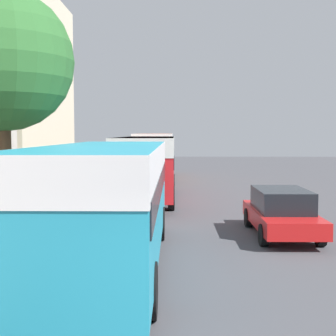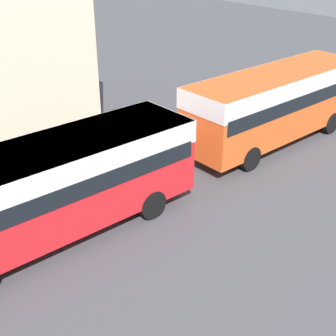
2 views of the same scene
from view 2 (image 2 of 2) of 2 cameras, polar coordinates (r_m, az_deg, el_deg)
The scene contains 3 objects.
bus_following at distance 14.25m, azimuth -14.29°, elevation -1.51°, with size 2.61×9.52×3.03m.
bus_third_in_line at distance 20.87m, azimuth 13.03°, elevation 8.32°, with size 2.57×9.25×3.18m.
pedestrian_walking_away at distance 18.85m, azimuth -12.14°, elevation 2.95°, with size 0.41×0.41×1.74m.
Camera 2 is at (9.73, 13.37, 8.69)m, focal length 50.00 mm.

